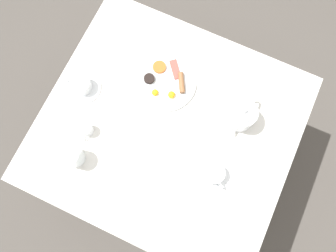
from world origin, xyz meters
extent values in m
plane|color=#4C4742|center=(0.00, 0.00, 0.00)|extent=(8.00, 8.00, 0.00)
cube|color=silver|center=(0.00, 0.00, 0.72)|extent=(0.97, 1.06, 0.03)
cylinder|color=brown|center=(-0.43, -0.48, 0.35)|extent=(0.04, 0.04, 0.70)
cylinder|color=brown|center=(0.43, -0.48, 0.35)|extent=(0.04, 0.04, 0.70)
cylinder|color=brown|center=(-0.43, 0.48, 0.35)|extent=(0.04, 0.04, 0.70)
cylinder|color=white|center=(-0.18, -0.09, 0.74)|extent=(0.27, 0.27, 0.01)
cylinder|color=white|center=(-0.11, -0.11, 0.75)|extent=(0.07, 0.07, 0.00)
sphere|color=yellow|center=(-0.11, -0.11, 0.76)|extent=(0.03, 0.03, 0.03)
cylinder|color=white|center=(-0.13, -0.04, 0.75)|extent=(0.06, 0.06, 0.00)
sphere|color=yellow|center=(-0.13, -0.04, 0.76)|extent=(0.03, 0.03, 0.03)
cylinder|color=brown|center=(-0.20, -0.03, 0.76)|extent=(0.09, 0.06, 0.02)
cube|color=#B74C42|center=(-0.25, -0.08, 0.75)|extent=(0.09, 0.08, 0.01)
cylinder|color=#D16023|center=(-0.23, -0.15, 0.75)|extent=(0.06, 0.06, 0.01)
cylinder|color=black|center=(-0.16, -0.16, 0.75)|extent=(0.05, 0.05, 0.02)
cylinder|color=white|center=(-0.16, 0.26, 0.79)|extent=(0.12, 0.12, 0.11)
cylinder|color=white|center=(-0.16, 0.26, 0.85)|extent=(0.08, 0.08, 0.01)
sphere|color=white|center=(-0.16, 0.26, 0.86)|extent=(0.02, 0.02, 0.02)
cone|color=white|center=(-0.08, 0.24, 0.80)|extent=(0.06, 0.03, 0.05)
torus|color=white|center=(-0.22, 0.27, 0.79)|extent=(0.09, 0.03, 0.09)
cylinder|color=white|center=(-0.01, -0.41, 0.74)|extent=(0.16, 0.16, 0.01)
cylinder|color=white|center=(-0.01, -0.41, 0.77)|extent=(0.08, 0.08, 0.05)
cylinder|color=tan|center=(-0.01, -0.41, 0.76)|extent=(0.07, 0.07, 0.04)
torus|color=white|center=(0.00, -0.46, 0.77)|extent=(0.01, 0.04, 0.04)
cylinder|color=white|center=(0.10, 0.25, 0.74)|extent=(0.16, 0.16, 0.01)
cylinder|color=white|center=(0.10, 0.25, 0.77)|extent=(0.08, 0.08, 0.05)
cylinder|color=tan|center=(0.10, 0.25, 0.76)|extent=(0.07, 0.07, 0.04)
torus|color=white|center=(0.13, 0.29, 0.77)|extent=(0.03, 0.04, 0.04)
cylinder|color=white|center=(0.28, -0.29, 0.79)|extent=(0.08, 0.08, 0.10)
cylinder|color=white|center=(0.16, -0.30, 0.76)|extent=(0.05, 0.05, 0.05)
torus|color=white|center=(0.19, -0.30, 0.76)|extent=(0.04, 0.01, 0.04)
cube|color=white|center=(0.10, 0.01, 0.74)|extent=(0.20, 0.22, 0.01)
cube|color=silver|center=(-0.37, 0.18, 0.74)|extent=(0.14, 0.11, 0.00)
cube|color=silver|center=(-0.27, -0.36, 0.74)|extent=(0.21, 0.08, 0.00)
cube|color=silver|center=(0.37, 0.24, 0.74)|extent=(0.11, 0.14, 0.00)
cube|color=silver|center=(0.36, -0.06, 0.74)|extent=(0.10, 0.14, 0.00)
camera|label=1|loc=(0.29, 0.14, 2.08)|focal=35.00mm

